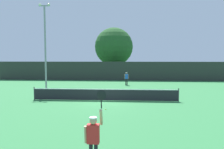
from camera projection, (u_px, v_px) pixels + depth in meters
ground_plane at (105, 101)px, 17.94m from camera, size 120.00×120.00×0.00m
tennis_net at (105, 94)px, 17.90m from camera, size 11.86×0.08×1.07m
perimeter_fence at (115, 71)px, 33.84m from camera, size 37.06×0.12×2.88m
player_serving at (94, 134)px, 6.89m from camera, size 0.67×0.39×2.49m
player_receiving at (126, 77)px, 28.05m from camera, size 0.57×0.24×1.62m
tennis_ball at (106, 109)px, 14.78m from camera, size 0.07×0.07×0.07m
light_pole at (45, 42)px, 22.41m from camera, size 1.18×0.28×8.97m
large_tree at (114, 47)px, 39.26m from camera, size 6.78×6.78×8.82m
parked_car_near at (76, 72)px, 42.23m from camera, size 2.02×4.25×1.69m
parked_car_mid at (100, 72)px, 41.61m from camera, size 2.44×4.41×1.69m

